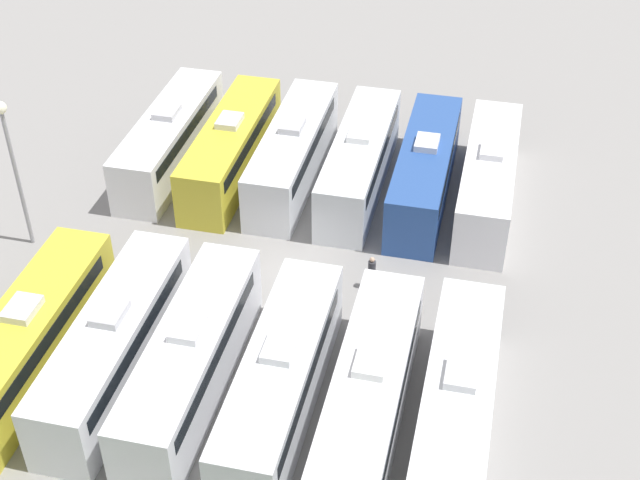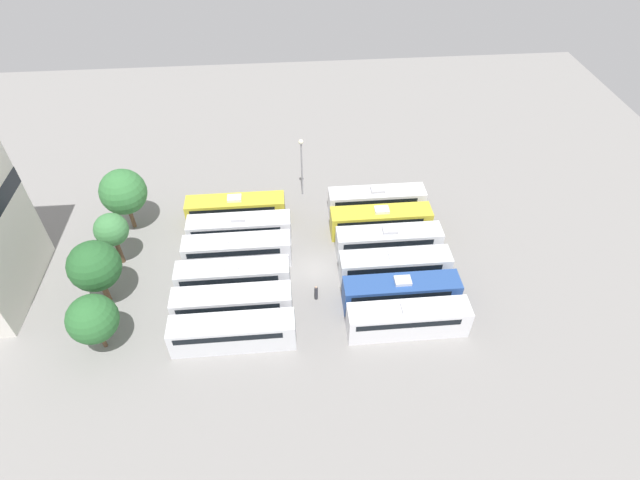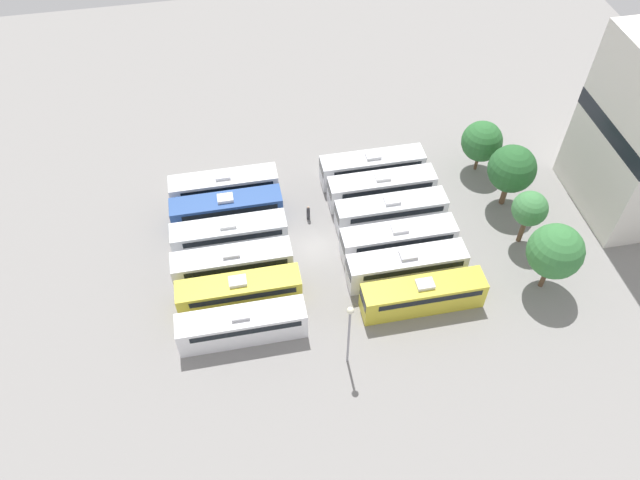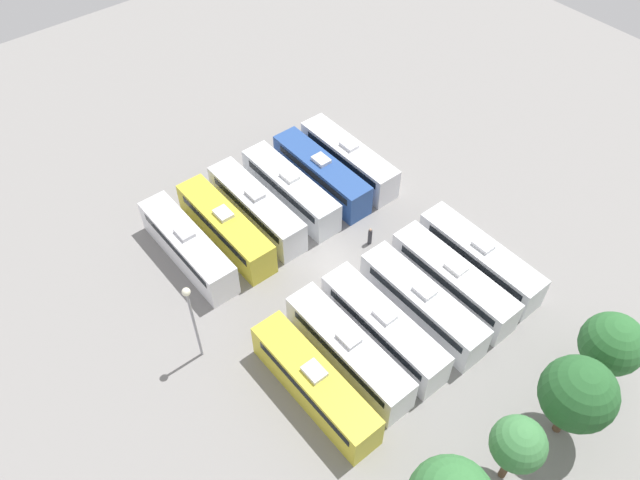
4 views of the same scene
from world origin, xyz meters
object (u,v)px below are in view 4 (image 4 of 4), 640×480
at_px(bus_5, 188,246).
at_px(worker_person, 370,237).
at_px(bus_10, 348,351).
at_px(tree_0, 612,344).
at_px(bus_2, 291,189).
at_px(bus_4, 226,227).
at_px(bus_3, 257,207).
at_px(bus_9, 384,327).
at_px(bus_6, 480,258).
at_px(light_pole, 191,312).
at_px(bus_11, 315,384).
at_px(tree_1, 578,394).
at_px(bus_8, 422,303).
at_px(bus_0, 349,158).
at_px(bus_7, 453,280).
at_px(bus_1, 321,173).
at_px(tree_2, 518,444).

height_order(bus_5, worker_person, bus_5).
height_order(bus_10, tree_0, tree_0).
xyz_separation_m(bus_2, bus_10, (7.15, 16.22, 0.00)).
bearing_deg(bus_4, bus_10, 90.14).
xyz_separation_m(bus_10, worker_person, (-9.38, -7.88, -0.88)).
xyz_separation_m(bus_3, bus_9, (0.03, 16.42, 0.00)).
relative_size(bus_6, worker_person, 6.26).
bearing_deg(light_pole, bus_11, 118.54).
bearing_deg(bus_6, tree_1, 63.50).
xyz_separation_m(bus_8, bus_11, (10.78, 0.12, 0.00)).
xyz_separation_m(bus_11, tree_0, (-17.01, 11.61, 2.28)).
height_order(bus_4, bus_10, same).
bearing_deg(bus_3, tree_0, 109.43).
distance_m(bus_3, bus_10, 16.64).
xyz_separation_m(bus_0, bus_5, (17.80, -0.06, 0.00)).
xyz_separation_m(bus_2, worker_person, (-2.23, 8.34, -0.88)).
height_order(bus_8, worker_person, bus_8).
distance_m(bus_9, bus_10, 3.38).
distance_m(bus_5, tree_1, 31.55).
bearing_deg(bus_7, bus_1, -89.82).
bearing_deg(bus_1, bus_2, -1.32).
xyz_separation_m(bus_5, bus_10, (-3.71, 16.17, 0.00)).
distance_m(bus_0, light_pole, 23.95).
relative_size(bus_9, bus_10, 1.00).
distance_m(worker_person, tree_0, 20.67).
relative_size(bus_0, worker_person, 6.26).
distance_m(bus_8, bus_11, 10.78).
relative_size(bus_1, bus_4, 1.00).
distance_m(bus_6, bus_10, 14.17).
bearing_deg(bus_5, worker_person, 147.68).
distance_m(tree_0, tree_2, 11.15).
distance_m(bus_1, bus_6, 16.69).
distance_m(bus_5, bus_7, 21.97).
relative_size(bus_0, tree_0, 1.83).
xyz_separation_m(bus_9, light_pole, (11.35, -7.69, 3.67)).
distance_m(tree_1, tree_2, 5.45).
xyz_separation_m(bus_1, bus_9, (7.34, 16.27, 0.00)).
bearing_deg(bus_8, bus_1, -101.97).
xyz_separation_m(bus_5, bus_7, (-14.48, 16.53, 0.00)).
relative_size(bus_5, worker_person, 6.26).
height_order(bus_2, bus_3, same).
height_order(bus_7, bus_9, same).
bearing_deg(bus_1, light_pole, 24.66).
height_order(bus_5, bus_8, same).
xyz_separation_m(bus_2, bus_4, (7.19, 0.21, 0.00)).
bearing_deg(tree_2, tree_0, -176.98).
relative_size(bus_4, bus_5, 1.00).
height_order(bus_1, light_pole, light_pole).
height_order(bus_0, bus_8, same).
relative_size(bus_8, bus_10, 1.00).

